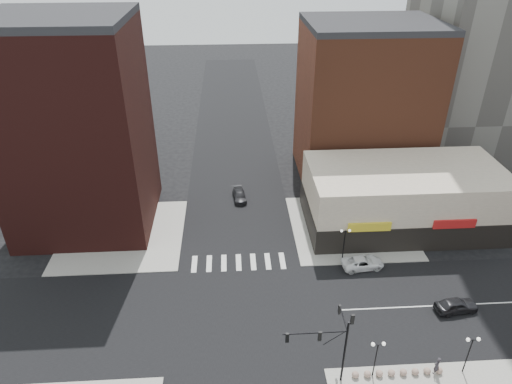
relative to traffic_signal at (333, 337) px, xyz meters
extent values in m
plane|color=black|center=(-7.24, 7.83, -4.96)|extent=(240.00, 240.00, 0.00)
cube|color=black|center=(-7.24, 7.83, -4.95)|extent=(200.00, 14.00, 0.02)
cube|color=black|center=(-7.24, 7.83, -4.95)|extent=(14.00, 200.00, 0.02)
cube|color=gray|center=(-21.74, 22.33, -4.90)|extent=(15.00, 15.00, 0.12)
cube|color=gray|center=(7.26, 22.33, -4.90)|extent=(15.00, 15.00, 0.12)
cube|color=#381412|center=(-26.24, 26.33, 7.54)|extent=(16.00, 15.00, 25.00)
cube|color=#381412|center=(-39.24, 41.83, 1.04)|extent=(20.00, 18.00, 12.00)
cube|color=brown|center=(11.76, 37.33, 6.04)|extent=(18.00, 15.00, 22.00)
cube|color=beige|center=(13.76, 22.83, -0.96)|extent=(24.00, 12.00, 8.00)
cube|color=black|center=(13.76, 22.83, -3.26)|extent=(24.20, 12.20, 3.40)
cylinder|color=black|center=(0.96, -0.37, -1.46)|extent=(0.18, 0.18, 7.00)
cylinder|color=black|center=(-1.64, -0.37, 1.04)|extent=(5.20, 0.11, 0.11)
cylinder|color=black|center=(-0.04, -0.37, 0.34)|extent=(1.72, 0.06, 1.46)
cylinder|color=black|center=(0.96, 1.13, 1.04)|extent=(0.11, 3.00, 0.11)
cube|color=black|center=(-3.84, -0.37, 0.64)|extent=(0.28, 0.18, 0.95)
sphere|color=red|center=(-3.84, -0.37, 0.94)|extent=(0.16, 0.16, 0.16)
cube|color=black|center=(-1.24, -0.37, 0.64)|extent=(0.28, 0.18, 0.95)
sphere|color=red|center=(-1.24, -0.37, 0.94)|extent=(0.16, 0.16, 0.16)
cube|color=black|center=(0.96, 2.43, 0.64)|extent=(0.18, 0.28, 0.95)
sphere|color=red|center=(0.96, 2.43, 0.94)|extent=(0.16, 0.16, 0.16)
cube|color=black|center=(1.21, -0.37, 2.34)|extent=(0.28, 0.18, 0.95)
sphere|color=red|center=(1.21, -0.37, 2.64)|extent=(0.16, 0.16, 0.16)
cylinder|color=black|center=(3.76, -0.17, -2.84)|extent=(0.11, 0.11, 4.00)
cylinder|color=black|center=(3.76, -0.17, -0.94)|extent=(0.90, 0.06, 0.06)
sphere|color=white|center=(3.31, -0.17, -0.84)|extent=(0.32, 0.32, 0.32)
sphere|color=white|center=(4.21, -0.17, -0.84)|extent=(0.32, 0.32, 0.32)
cylinder|color=black|center=(11.76, -0.17, -2.84)|extent=(0.11, 0.11, 4.00)
cylinder|color=black|center=(11.76, -0.17, -0.94)|extent=(0.90, 0.06, 0.06)
sphere|color=white|center=(11.31, -0.17, -0.84)|extent=(0.32, 0.32, 0.32)
sphere|color=white|center=(12.21, -0.17, -0.84)|extent=(0.32, 0.32, 0.32)
cylinder|color=black|center=(4.76, 15.83, -2.84)|extent=(0.11, 0.11, 4.00)
cylinder|color=black|center=(4.76, 15.83, -0.94)|extent=(0.90, 0.06, 0.06)
sphere|color=white|center=(4.31, 15.83, -0.84)|extent=(0.32, 0.32, 0.32)
sphere|color=white|center=(5.21, 15.83, -0.84)|extent=(0.32, 0.32, 0.32)
sphere|color=#A2826F|center=(2.26, -0.17, -4.54)|extent=(0.61, 0.61, 0.61)
sphere|color=#A2826F|center=(3.31, -0.17, -4.54)|extent=(0.61, 0.61, 0.61)
sphere|color=#A2826F|center=(4.36, -0.17, -4.54)|extent=(0.61, 0.61, 0.61)
sphere|color=#A2826F|center=(5.41, -0.17, -4.54)|extent=(0.61, 0.61, 0.61)
sphere|color=#A2826F|center=(6.46, -0.17, -4.54)|extent=(0.61, 0.61, 0.61)
sphere|color=#A2826F|center=(7.51, -0.17, -4.54)|extent=(0.61, 0.61, 0.61)
sphere|color=#A2826F|center=(8.56, -0.17, -4.54)|extent=(0.61, 0.61, 0.61)
sphere|color=#A2826F|center=(9.61, -0.17, -4.54)|extent=(0.61, 0.61, 0.61)
imported|color=white|center=(6.73, 14.33, -4.30)|extent=(4.99, 2.72, 1.33)
imported|color=black|center=(14.35, 7.06, -4.22)|extent=(4.52, 2.25, 1.48)
imported|color=black|center=(-6.82, 30.12, -4.35)|extent=(2.12, 4.37, 1.23)
imported|color=#2A272D|center=(9.30, -0.17, -3.91)|extent=(0.82, 0.73, 1.87)
camera|label=1|loc=(-7.83, -25.37, 28.83)|focal=32.00mm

